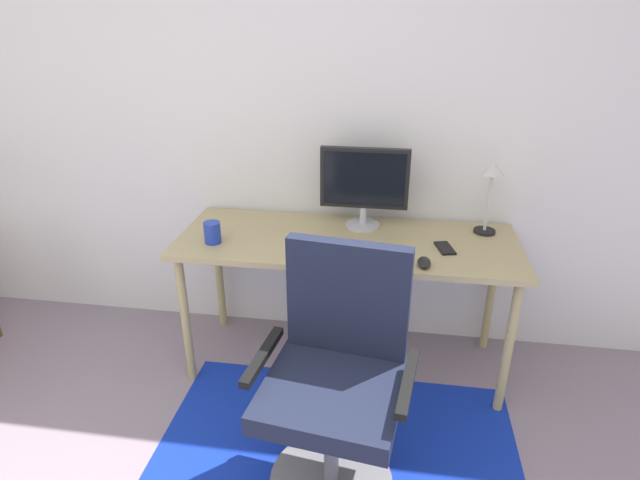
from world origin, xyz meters
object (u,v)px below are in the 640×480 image
object	(u,v)px
desk	(347,251)
keyboard	(353,257)
computer_mouse	(424,262)
coffee_cup	(212,233)
desk_lamp	(491,184)
office_chair	(336,391)
cell_phone	(445,248)
monitor	(364,182)

from	to	relation	value
desk	keyboard	size ratio (longest dim) A/B	3.94
computer_mouse	coffee_cup	bearing A→B (deg)	174.44
computer_mouse	desk_lamp	xyz separation A→B (m)	(0.32, 0.43, 0.25)
desk	office_chair	xyz separation A→B (m)	(0.04, -0.77, -0.23)
cell_phone	keyboard	bearing A→B (deg)	-172.45
cell_phone	desk_lamp	distance (m)	0.41
keyboard	desk_lamp	xyz separation A→B (m)	(0.64, 0.41, 0.25)
cell_phone	monitor	bearing A→B (deg)	136.63
keyboard	coffee_cup	distance (m)	0.70
cell_phone	desk_lamp	size ratio (longest dim) A/B	0.38
computer_mouse	cell_phone	size ratio (longest dim) A/B	0.74
monitor	cell_phone	size ratio (longest dim) A/B	3.23
desk	keyboard	distance (m)	0.24
keyboard	computer_mouse	bearing A→B (deg)	-3.40
computer_mouse	cell_phone	distance (m)	0.22
cell_phone	desk_lamp	xyz separation A→B (m)	(0.21, 0.23, 0.26)
desk	coffee_cup	bearing A→B (deg)	-167.79
monitor	desk_lamp	size ratio (longest dim) A/B	1.22
keyboard	cell_phone	bearing A→B (deg)	22.11
desk_lamp	office_chair	size ratio (longest dim) A/B	0.37
desk	monitor	bearing A→B (deg)	70.26
desk	keyboard	bearing A→B (deg)	-77.75
keyboard	desk_lamp	world-z (taller)	desk_lamp
monitor	office_chair	distance (m)	1.10
keyboard	desk_lamp	bearing A→B (deg)	32.38
monitor	computer_mouse	xyz separation A→B (m)	(0.31, -0.42, -0.23)
computer_mouse	desk_lamp	size ratio (longest dim) A/B	0.28
desk	keyboard	world-z (taller)	keyboard
desk	computer_mouse	size ratio (longest dim) A/B	16.31
keyboard	office_chair	size ratio (longest dim) A/B	0.42
coffee_cup	desk_lamp	world-z (taller)	desk_lamp
computer_mouse	office_chair	bearing A→B (deg)	-121.55
desk_lamp	office_chair	distance (m)	1.29
desk	monitor	xyz separation A→B (m)	(0.06, 0.18, 0.31)
office_chair	desk_lamp	bearing A→B (deg)	63.55
monitor	desk_lamp	world-z (taller)	monitor
office_chair	cell_phone	bearing A→B (deg)	66.74
keyboard	computer_mouse	world-z (taller)	computer_mouse
coffee_cup	cell_phone	world-z (taller)	coffee_cup
monitor	office_chair	world-z (taller)	monitor
computer_mouse	office_chair	size ratio (longest dim) A/B	0.10
coffee_cup	office_chair	size ratio (longest dim) A/B	0.11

